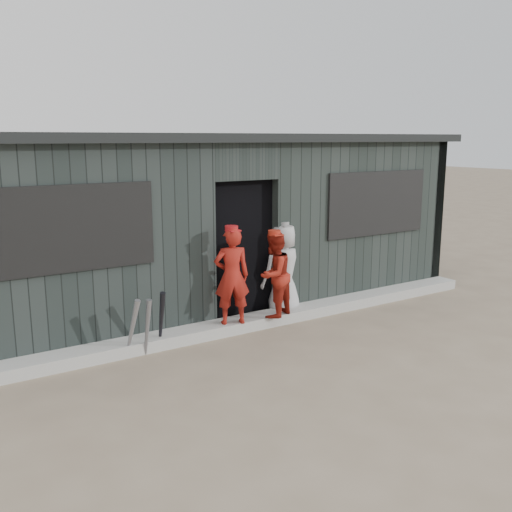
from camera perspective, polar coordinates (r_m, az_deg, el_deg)
ground at (r=6.60m, az=8.67°, el=-11.24°), size 80.00×80.00×0.00m
curb at (r=7.93m, az=-0.08°, el=-6.53°), size 8.00×0.36×0.15m
bat_left at (r=6.87m, az=-12.29°, el=-7.10°), size 0.17×0.31×0.75m
bat_mid at (r=6.93m, az=-10.82°, el=-7.03°), size 0.11×0.20×0.71m
bat_right at (r=7.08m, az=-9.46°, el=-6.33°), size 0.12×0.32×0.77m
player_red_left at (r=7.45m, az=-2.43°, el=-2.03°), size 0.54×0.44×1.28m
player_red_right at (r=7.75m, az=1.82°, el=-1.88°), size 0.70×0.64×1.17m
player_grey_back at (r=8.29m, az=2.70°, el=-1.39°), size 0.68×0.45×1.36m
dugout at (r=9.08m, az=-5.84°, el=3.61°), size 8.30×3.30×2.62m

